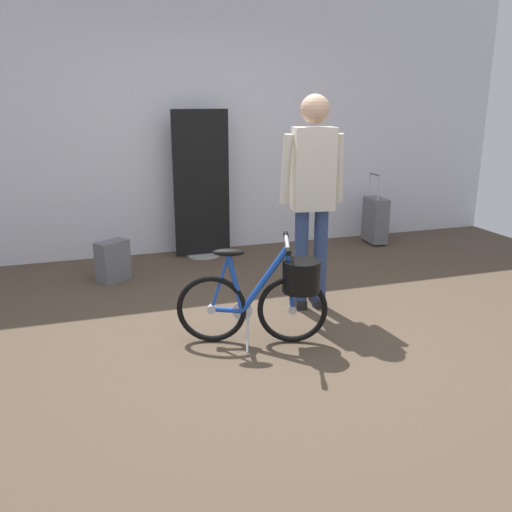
% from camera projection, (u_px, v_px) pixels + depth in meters
% --- Properties ---
extents(ground_plane, '(7.54, 7.54, 0.00)m').
position_uv_depth(ground_plane, '(280.00, 340.00, 3.87)').
color(ground_plane, brown).
extents(back_wall, '(7.54, 0.10, 2.89)m').
position_uv_depth(back_wall, '(196.00, 119.00, 5.85)').
color(back_wall, silver).
rests_on(back_wall, ground_plane).
extents(floor_banner_stand, '(0.60, 0.36, 1.56)m').
position_uv_depth(floor_banner_stand, '(202.00, 193.00, 5.77)').
color(floor_banner_stand, '#B7B7BC').
rests_on(floor_banner_stand, ground_plane).
extents(folding_bike_foreground, '(1.01, 0.53, 0.75)m').
position_uv_depth(folding_bike_foreground, '(270.00, 293.00, 3.75)').
color(folding_bike_foreground, black).
rests_on(folding_bike_foreground, ground_plane).
extents(visitor_near_wall, '(0.53, 0.31, 1.70)m').
position_uv_depth(visitor_near_wall, '(313.00, 190.00, 4.23)').
color(visitor_near_wall, navy).
rests_on(visitor_near_wall, ground_plane).
extents(rolling_suitcase, '(0.21, 0.37, 0.83)m').
position_uv_depth(rolling_suitcase, '(375.00, 220.00, 6.41)').
color(rolling_suitcase, slate).
rests_on(rolling_suitcase, ground_plane).
extents(backpack_on_floor, '(0.34, 0.30, 0.39)m').
position_uv_depth(backpack_on_floor, '(113.00, 261.00, 5.09)').
color(backpack_on_floor, slate).
rests_on(backpack_on_floor, ground_plane).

